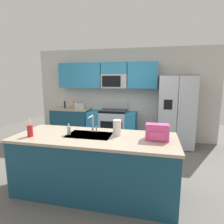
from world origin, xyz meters
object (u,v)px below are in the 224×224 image
sink_faucet (92,122)px  backpack (157,132)px  drink_cup_red (30,131)px  toaster (80,106)px  range_oven (112,125)px  pepper_mill (65,105)px  bottle_orange (74,104)px  refrigerator (176,112)px  paper_towel_roll (117,128)px  soap_dispenser (69,130)px

sink_faucet → backpack: sink_faucet is taller
drink_cup_red → sink_faucet: bearing=26.5°
backpack → toaster: bearing=131.8°
range_oven → pepper_mill: bearing=-179.9°
bottle_orange → sink_faucet: (1.36, -2.31, 0.05)m
refrigerator → pepper_mill: size_ratio=8.97×
pepper_mill → paper_towel_roll: 3.14m
soap_dispenser → bottle_orange: bearing=112.4°
bottle_orange → soap_dispenser: bearing=-67.6°
toaster → soap_dispenser: toaster is taller
bottle_orange → drink_cup_red: bearing=-79.3°
toaster → sink_faucet: 2.51m
pepper_mill → bottle_orange: 0.28m
pepper_mill → bottle_orange: bearing=4.3°
range_oven → bottle_orange: (-1.16, 0.02, 0.57)m
range_oven → backpack: (1.20, -2.45, 0.57)m
backpack → paper_towel_roll: bearing=172.6°
refrigerator → toaster: size_ratio=6.61×
refrigerator → drink_cup_red: (-2.34, -2.64, 0.06)m
paper_towel_roll → backpack: bearing=-7.4°
sink_faucet → soap_dispenser: size_ratio=1.66×
range_oven → toaster: 1.09m
toaster → range_oven: bearing=3.2°
refrigerator → drink_cup_red: 3.53m
sink_faucet → drink_cup_red: (-0.84, -0.42, -0.08)m
pepper_mill → sink_faucet: size_ratio=0.73×
range_oven → toaster: bearing=-176.8°
drink_cup_red → backpack: drink_cup_red is taller
bottle_orange → drink_cup_red: drink_cup_red is taller
range_oven → paper_towel_roll: size_ratio=5.67×
refrigerator → paper_towel_roll: (-1.08, -2.30, 0.09)m
refrigerator → toaster: refrigerator is taller
range_oven → toaster: size_ratio=4.86×
pepper_mill → sink_faucet: (1.64, -2.29, 0.06)m
backpack → refrigerator: bearing=78.3°
drink_cup_red → paper_towel_roll: size_ratio=1.22×
toaster → sink_faucet: bearing=-63.2°
refrigerator → soap_dispenser: 3.03m
drink_cup_red → range_oven: bearing=76.6°
toaster → drink_cup_red: (0.30, -2.66, -0.00)m
bottle_orange → paper_towel_roll: 2.98m
range_oven → pepper_mill: size_ratio=6.59×
sink_faucet → paper_towel_roll: size_ratio=1.17×
pepper_mill → drink_cup_red: (0.80, -2.71, -0.02)m
toaster → paper_towel_roll: paper_towel_roll is taller
sink_faucet → soap_dispenser: sink_faucet is taller
bottle_orange → backpack: (2.37, -2.47, -0.00)m
range_oven → soap_dispenser: (-0.13, -2.49, 0.53)m
soap_dispenser → paper_towel_roll: paper_towel_roll is taller
bottle_orange → drink_cup_red: (0.52, -2.73, -0.03)m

